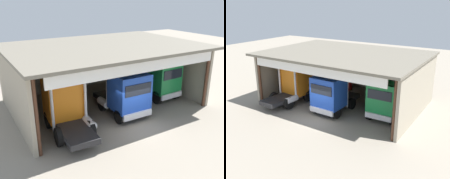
% 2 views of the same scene
% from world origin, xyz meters
% --- Properties ---
extents(ground_plane, '(80.00, 80.00, 0.00)m').
position_xyz_m(ground_plane, '(0.00, 0.00, 0.00)').
color(ground_plane, gray).
rests_on(ground_plane, ground).
extents(workshop_shed, '(14.45, 10.57, 4.92)m').
position_xyz_m(workshop_shed, '(0.00, 5.67, 3.46)').
color(workshop_shed, '#9E937F').
rests_on(workshop_shed, ground).
extents(truck_orange_left_bay, '(2.63, 5.24, 3.66)m').
position_xyz_m(truck_orange_left_bay, '(-4.25, 2.19, 1.88)').
color(truck_orange_left_bay, orange).
rests_on(truck_orange_left_bay, ground).
extents(truck_blue_right_bay, '(2.65, 5.16, 3.38)m').
position_xyz_m(truck_blue_right_bay, '(0.26, 1.89, 1.72)').
color(truck_blue_right_bay, '#1E47B7').
rests_on(truck_blue_right_bay, ground).
extents(truck_green_center_right_bay, '(2.61, 5.08, 3.34)m').
position_xyz_m(truck_green_center_right_bay, '(4.71, 3.29, 1.71)').
color(truck_green_center_right_bay, '#197F3D').
rests_on(truck_green_center_right_bay, ground).
extents(oil_drum, '(0.58, 0.58, 0.94)m').
position_xyz_m(oil_drum, '(-2.02, 8.60, 0.47)').
color(oil_drum, '#194CB2').
rests_on(oil_drum, ground).
extents(tool_cart, '(0.90, 0.60, 1.00)m').
position_xyz_m(tool_cart, '(-1.73, 7.91, 0.50)').
color(tool_cart, red).
rests_on(tool_cart, ground).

